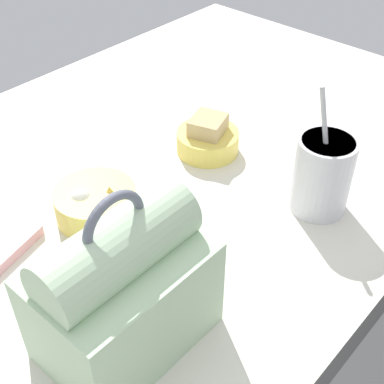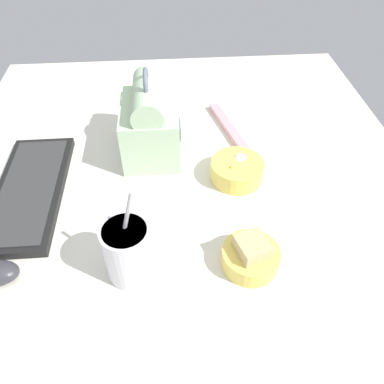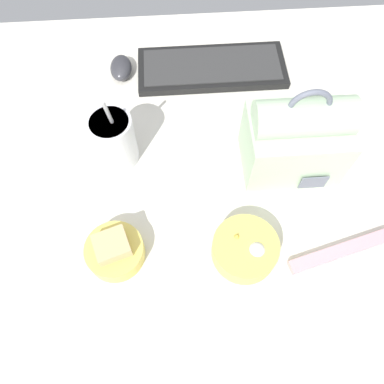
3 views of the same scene
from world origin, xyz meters
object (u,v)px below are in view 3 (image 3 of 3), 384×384
object	(u,v)px
lunch_bag	(296,139)
chopstick_case	(345,250)
keyboard	(212,68)
soup_cup	(114,139)
computer_mouse	(121,68)
bento_bowl_snacks	(245,249)
bento_bowl_sandwich	(115,251)

from	to	relation	value
lunch_bag	chopstick_case	xyz separation A→B (cm)	(7.12, -20.19, -7.58)
keyboard	chopstick_case	distance (cm)	51.32
soup_cup	computer_mouse	world-z (taller)	soup_cup
keyboard	lunch_bag	world-z (taller)	lunch_bag
soup_cup	chopstick_case	xyz separation A→B (cm)	(42.24, -24.05, -5.38)
soup_cup	chopstick_case	bearing A→B (deg)	-29.66
lunch_bag	soup_cup	distance (cm)	35.40
bento_bowl_snacks	computer_mouse	xyz separation A→B (cm)	(-23.26, 46.80, -0.63)
lunch_bag	soup_cup	bearing A→B (deg)	173.72
soup_cup	chopstick_case	distance (cm)	48.90
computer_mouse	chopstick_case	size ratio (longest dim) A/B	0.35
lunch_bag	computer_mouse	xyz separation A→B (cm)	(-34.92, 27.61, -6.59)
soup_cup	bento_bowl_sandwich	size ratio (longest dim) A/B	1.86
keyboard	bento_bowl_snacks	bearing A→B (deg)	-88.02
lunch_bag	bento_bowl_sandwich	size ratio (longest dim) A/B	2.05
lunch_bag	chopstick_case	size ratio (longest dim) A/B	0.98
soup_cup	bento_bowl_snacks	size ratio (longest dim) A/B	1.65
lunch_bag	bento_bowl_snacks	bearing A→B (deg)	-121.27
keyboard	lunch_bag	distance (cm)	30.89
lunch_bag	bento_bowl_snacks	world-z (taller)	lunch_bag
bento_bowl_sandwich	chopstick_case	bearing A→B (deg)	-3.05
lunch_bag	computer_mouse	size ratio (longest dim) A/B	2.78
computer_mouse	bento_bowl_sandwich	bearing A→B (deg)	-90.35
keyboard	lunch_bag	bearing A→B (deg)	-63.79
bento_bowl_snacks	chopstick_case	bearing A→B (deg)	-3.04
keyboard	computer_mouse	bearing A→B (deg)	178.17
computer_mouse	chopstick_case	xyz separation A→B (cm)	(42.03, -47.79, -0.99)
bento_bowl_sandwich	lunch_bag	bearing A→B (deg)	27.00
bento_bowl_snacks	chopstick_case	distance (cm)	18.87
lunch_bag	bento_bowl_snacks	distance (cm)	23.23
soup_cup	computer_mouse	xyz separation A→B (cm)	(0.21, 23.74, -4.38)
keyboard	bento_bowl_sandwich	xyz separation A→B (cm)	(-21.95, -44.85, 1.44)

